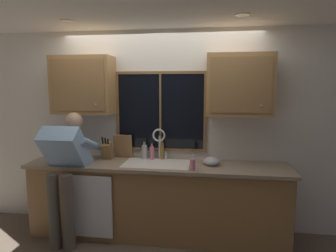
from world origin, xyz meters
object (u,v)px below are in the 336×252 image
Objects in this scene: soap_dispenser at (192,164)px; bottle_tall_clear at (162,150)px; bottle_amber_small at (144,151)px; knife_block at (107,151)px; bottle_green_glass at (152,153)px; mixing_bowl at (211,161)px; person_standing at (66,164)px; cutting_board at (123,146)px.

soap_dispenser is 0.65× the size of bottle_tall_clear.
soap_dispenser is 0.75× the size of bottle_amber_small.
bottle_green_glass is at bearing 6.67° from knife_block.
knife_block is 1.32m from mixing_bowl.
bottle_green_glass is 0.10m from bottle_amber_small.
knife_block is 1.81× the size of soap_dispenser.
bottle_amber_small is at bearing -173.75° from bottle_tall_clear.
bottle_tall_clear is (1.04, 0.52, 0.08)m from person_standing.
bottle_tall_clear is (-0.42, 0.44, 0.04)m from soap_dispenser.
bottle_amber_small is at bearing 31.42° from person_standing.
mixing_bowl is at bearing -3.63° from knife_block.
bottle_tall_clear reaches higher than bottle_green_glass.
soap_dispenser is at bearing -32.81° from bottle_amber_small.
person_standing reaches higher than cutting_board.
bottle_tall_clear is at bearing 18.30° from bottle_green_glass.
bottle_green_glass is at bearing 168.64° from mixing_bowl.
person_standing is 0.75m from cutting_board.
knife_block is 1.46× the size of bottle_green_glass.
knife_block is at bearing -171.18° from bottle_tall_clear.
mixing_bowl is 0.87m from bottle_amber_small.
bottle_green_glass is (-0.75, 0.15, 0.05)m from mixing_bowl.
mixing_bowl is (1.67, 0.33, 0.01)m from person_standing.
person_standing is 1.04m from bottle_green_glass.
knife_block reaches higher than soap_dispenser.
mixing_bowl is at bearing 49.45° from soap_dispenser.
bottle_amber_small is (0.29, -0.02, -0.06)m from cutting_board.
bottle_green_glass is 0.93× the size of bottle_amber_small.
cutting_board is 1.42× the size of bottle_green_glass.
bottle_amber_small is (0.47, 0.08, -0.01)m from knife_block.
bottle_amber_small is at bearing 168.88° from mixing_bowl.
bottle_amber_small is at bearing -3.75° from cutting_board.
knife_block is 0.48m from bottle_amber_small.
person_standing is 6.96× the size of bottle_green_glass.
person_standing is 1.70m from mixing_bowl.
bottle_tall_clear is 0.23m from bottle_amber_small.
soap_dispenser is (-0.21, -0.25, 0.02)m from mixing_bowl.
cutting_board is 0.29m from bottle_amber_small.
cutting_board is (0.18, 0.10, 0.04)m from knife_block.
person_standing is 1.17m from bottle_tall_clear.
bottle_green_glass is at bearing 143.71° from soap_dispenser.
soap_dispenser is (0.93, -0.43, -0.09)m from cutting_board.
knife_block is at bearing -173.33° from bottle_green_glass.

